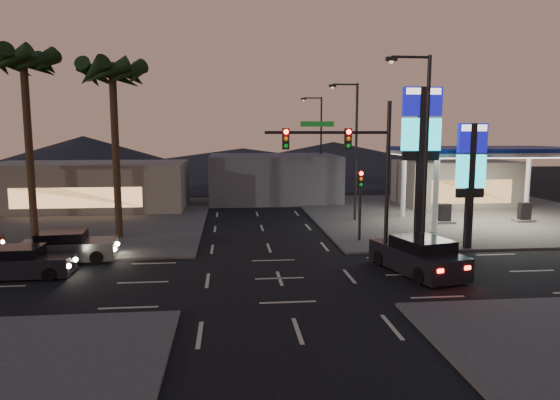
{
  "coord_description": "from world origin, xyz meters",
  "views": [
    {
      "loc": [
        -2.17,
        -21.58,
        6.48
      ],
      "look_at": [
        0.44,
        4.1,
        3.0
      ],
      "focal_mm": 32.0,
      "sensor_mm": 36.0,
      "label": 1
    }
  ],
  "objects": [
    {
      "name": "pylon_sign_tall",
      "position": [
        8.5,
        5.5,
        6.39
      ],
      "size": [
        2.2,
        0.35,
        9.0
      ],
      "color": "black",
      "rests_on": "ground"
    },
    {
      "name": "pylon_sign_short",
      "position": [
        11.0,
        4.5,
        4.66
      ],
      "size": [
        1.6,
        0.35,
        7.0
      ],
      "color": "black",
      "rests_on": "ground"
    },
    {
      "name": "car_lane_a_front",
      "position": [
        -11.53,
        1.44,
        0.65
      ],
      "size": [
        4.32,
        1.91,
        1.39
      ],
      "color": "black",
      "rests_on": "ground"
    },
    {
      "name": "building_far_west",
      "position": [
        -14.0,
        22.0,
        2.0
      ],
      "size": [
        16.0,
        8.0,
        4.0
      ],
      "primitive_type": "cube",
      "color": "#726B5B",
      "rests_on": "ground"
    },
    {
      "name": "corner_lot_nw",
      "position": [
        -16.0,
        16.0,
        0.06
      ],
      "size": [
        24.0,
        24.0,
        0.12
      ],
      "primitive_type": "cube",
      "color": "#47443F",
      "rests_on": "ground"
    },
    {
      "name": "traffic_signal_mast",
      "position": [
        3.76,
        1.99,
        5.23
      ],
      "size": [
        6.1,
        0.39,
        8.0
      ],
      "color": "black",
      "rests_on": "ground"
    },
    {
      "name": "hill_left",
      "position": [
        -25.0,
        60.0,
        3.0
      ],
      "size": [
        40.0,
        40.0,
        6.0
      ],
      "primitive_type": "cone",
      "color": "black",
      "rests_on": "ground"
    },
    {
      "name": "palm_b",
      "position": [
        -14.0,
        9.5,
        9.97
      ],
      "size": [
        4.41,
        4.41,
        11.46
      ],
      "color": "black",
      "rests_on": "ground"
    },
    {
      "name": "streetlight_far",
      "position": [
        6.79,
        28.0,
        5.72
      ],
      "size": [
        2.14,
        0.25,
        10.0
      ],
      "color": "black",
      "rests_on": "ground"
    },
    {
      "name": "building_far_mid",
      "position": [
        2.0,
        26.0,
        2.2
      ],
      "size": [
        12.0,
        9.0,
        4.4
      ],
      "primitive_type": "cube",
      "color": "#4C4C51",
      "rests_on": "ground"
    },
    {
      "name": "corner_lot_ne",
      "position": [
        16.0,
        16.0,
        0.06
      ],
      "size": [
        24.0,
        24.0,
        0.12
      ],
      "primitive_type": "cube",
      "color": "#47443F",
      "rests_on": "ground"
    },
    {
      "name": "suv_station",
      "position": [
        6.52,
        0.26,
        0.79
      ],
      "size": [
        3.35,
        5.48,
        1.71
      ],
      "color": "black",
      "rests_on": "ground"
    },
    {
      "name": "hill_center",
      "position": [
        0.0,
        60.0,
        2.0
      ],
      "size": [
        60.0,
        60.0,
        4.0
      ],
      "primitive_type": "cone",
      "color": "black",
      "rests_on": "ground"
    },
    {
      "name": "streetlight_near",
      "position": [
        6.79,
        1.0,
        5.72
      ],
      "size": [
        2.14,
        0.25,
        10.0
      ],
      "color": "black",
      "rests_on": "ground"
    },
    {
      "name": "gas_station",
      "position": [
        16.0,
        12.0,
        5.08
      ],
      "size": [
        12.2,
        8.2,
        5.47
      ],
      "color": "silver",
      "rests_on": "ground"
    },
    {
      "name": "pedestal_signal",
      "position": [
        5.5,
        6.98,
        2.92
      ],
      "size": [
        0.32,
        0.39,
        4.3
      ],
      "color": "black",
      "rests_on": "ground"
    },
    {
      "name": "streetlight_mid",
      "position": [
        6.79,
        14.0,
        5.72
      ],
      "size": [
        2.14,
        0.25,
        10.0
      ],
      "color": "black",
      "rests_on": "ground"
    },
    {
      "name": "palm_a",
      "position": [
        -9.0,
        9.5,
        9.43
      ],
      "size": [
        4.41,
        4.41,
        10.86
      ],
      "color": "black",
      "rests_on": "ground"
    },
    {
      "name": "hill_right",
      "position": [
        15.0,
        60.0,
        2.5
      ],
      "size": [
        50.0,
        50.0,
        5.0
      ],
      "primitive_type": "cone",
      "color": "black",
      "rests_on": "ground"
    },
    {
      "name": "convenience_store",
      "position": [
        18.0,
        21.0,
        2.0
      ],
      "size": [
        10.0,
        6.0,
        4.0
      ],
      "primitive_type": "cube",
      "color": "#726B5B",
      "rests_on": "ground"
    },
    {
      "name": "car_lane_b_front",
      "position": [
        -10.42,
        4.17,
        0.71
      ],
      "size": [
        4.83,
        2.35,
        1.53
      ],
      "color": "#5D5C5F",
      "rests_on": "ground"
    },
    {
      "name": "ground",
      "position": [
        0.0,
        0.0,
        0.0
      ],
      "size": [
        140.0,
        140.0,
        0.0
      ],
      "primitive_type": "plane",
      "color": "black",
      "rests_on": "ground"
    }
  ]
}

